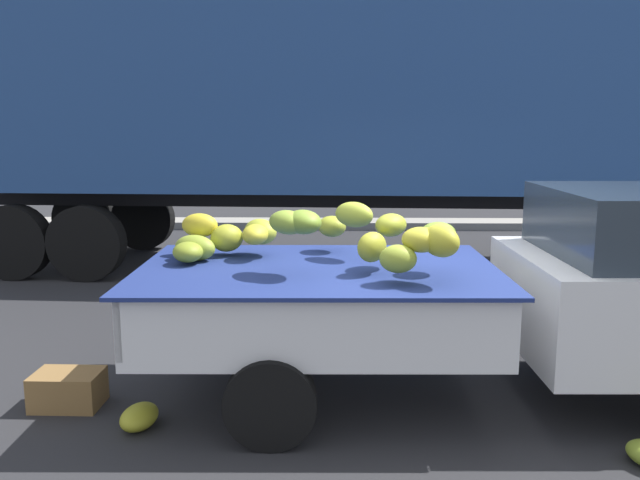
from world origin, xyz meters
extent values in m
plane|color=#28282B|center=(0.00, 0.00, 0.00)|extent=(220.00, 220.00, 0.00)
cube|color=gray|center=(0.00, 8.90, 0.08)|extent=(80.00, 0.80, 0.16)
cube|color=#28333D|center=(1.53, 0.02, 1.44)|extent=(1.11, 1.58, 0.52)
cube|color=white|center=(-0.86, -0.01, 0.58)|extent=(2.74, 1.82, 0.08)
cube|color=white|center=(-0.87, 0.85, 0.84)|extent=(2.71, 0.09, 0.44)
cube|color=white|center=(-0.84, -0.87, 0.84)|extent=(2.71, 0.09, 0.44)
cube|color=white|center=(0.47, 0.01, 0.84)|extent=(0.08, 1.78, 0.44)
cube|color=white|center=(-2.19, -0.03, 0.84)|extent=(0.08, 1.78, 0.44)
cube|color=#B21914|center=(-0.87, 0.88, 0.80)|extent=(2.60, 0.05, 0.07)
cube|color=navy|center=(-0.86, -0.01, 1.07)|extent=(2.86, 1.94, 0.03)
ellipsoid|color=gold|center=(0.01, -0.58, 1.40)|extent=(0.34, 0.40, 0.23)
ellipsoid|color=#A5AD30|center=(-1.36, 0.44, 1.29)|extent=(0.41, 0.44, 0.22)
ellipsoid|color=gold|center=(-1.88, 0.45, 1.34)|extent=(0.34, 0.25, 0.21)
ellipsoid|color=#98A129|center=(-0.74, 0.62, 1.31)|extent=(0.34, 0.36, 0.19)
ellipsoid|color=#A1AF32|center=(-0.56, 0.32, 1.46)|extent=(0.41, 0.40, 0.21)
ellipsoid|color=gold|center=(-0.12, -0.52, 1.39)|extent=(0.37, 0.37, 0.18)
ellipsoid|color=#9AA22A|center=(-0.29, -0.04, 1.43)|extent=(0.35, 0.38, 0.18)
ellipsoid|color=#A9A829|center=(-0.45, -0.26, 1.29)|extent=(0.32, 0.33, 0.23)
ellipsoid|color=gold|center=(-1.38, 0.29, 1.29)|extent=(0.22, 0.34, 0.17)
ellipsoid|color=olive|center=(-0.96, -0.32, 1.49)|extent=(0.37, 0.42, 0.18)
ellipsoid|color=olive|center=(-1.90, 0.07, 1.19)|extent=(0.32, 0.35, 0.16)
ellipsoid|color=#A8AA2B|center=(-1.65, 0.43, 1.24)|extent=(0.38, 0.37, 0.24)
ellipsoid|color=olive|center=(-1.07, -0.28, 1.48)|extent=(0.41, 0.45, 0.18)
ellipsoid|color=olive|center=(0.05, -0.23, 1.40)|extent=(0.37, 0.38, 0.16)
ellipsoid|color=#92A32E|center=(-0.28, -0.58, 1.27)|extent=(0.28, 0.24, 0.20)
ellipsoid|color=#91A631|center=(-1.88, 0.22, 1.19)|extent=(0.44, 0.38, 0.21)
cylinder|color=black|center=(1.77, 0.89, 0.32)|extent=(0.64, 0.21, 0.64)
cylinder|color=black|center=(-1.19, 0.84, 0.32)|extent=(0.64, 0.21, 0.64)
cylinder|color=black|center=(-1.16, -0.87, 0.32)|extent=(0.64, 0.21, 0.64)
cube|color=navy|center=(-0.58, 5.00, 2.60)|extent=(12.11, 3.08, 2.70)
cube|color=black|center=(-0.58, 5.00, 1.10)|extent=(11.05, 0.94, 0.30)
cylinder|color=black|center=(-4.12, 6.38, 0.54)|extent=(1.09, 0.35, 1.08)
cylinder|color=black|center=(-4.23, 3.98, 0.54)|extent=(1.09, 0.35, 1.08)
cylinder|color=black|center=(-5.20, 6.43, 0.54)|extent=(1.09, 0.35, 1.08)
cylinder|color=black|center=(-5.31, 4.03, 0.54)|extent=(1.09, 0.35, 1.08)
cylinder|color=#38383A|center=(2.72, 4.84, 0.62)|extent=(0.18, 0.18, 1.25)
ellipsoid|color=gold|center=(-2.15, -0.61, 0.09)|extent=(0.32, 0.41, 0.18)
cube|color=olive|center=(-2.82, -0.24, 0.14)|extent=(0.53, 0.37, 0.28)
camera|label=1|loc=(-0.75, -5.03, 2.19)|focal=36.42mm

